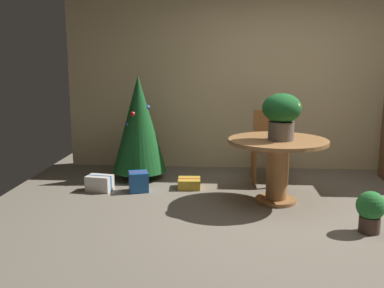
{
  "coord_description": "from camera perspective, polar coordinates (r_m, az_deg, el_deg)",
  "views": [
    {
      "loc": [
        -0.76,
        -4.1,
        1.52
      ],
      "look_at": [
        -1.08,
        0.35,
        0.68
      ],
      "focal_mm": 41.01,
      "sensor_mm": 36.0,
      "label": 1
    }
  ],
  "objects": [
    {
      "name": "holiday_tree",
      "position": [
        5.74,
        -6.92,
        2.6
      ],
      "size": [
        0.7,
        0.7,
        1.35
      ],
      "color": "brown",
      "rests_on": "ground_plane"
    },
    {
      "name": "ground_plane",
      "position": [
        4.44,
        13.89,
        -9.7
      ],
      "size": [
        6.6,
        6.6,
        0.0
      ],
      "primitive_type": "plane",
      "color": "#756B5B"
    },
    {
      "name": "wooden_chair_far",
      "position": [
        5.7,
        10.01,
        0.3
      ],
      "size": [
        0.44,
        0.44,
        0.91
      ],
      "color": "brown",
      "rests_on": "ground_plane"
    },
    {
      "name": "back_wall_panel",
      "position": [
        6.35,
        11.11,
        8.47
      ],
      "size": [
        6.0,
        0.1,
        2.6
      ],
      "primitive_type": "cube",
      "color": "beige",
      "rests_on": "ground_plane"
    },
    {
      "name": "gift_box_cream",
      "position": [
        5.37,
        -11.93,
        -5.01
      ],
      "size": [
        0.32,
        0.24,
        0.19
      ],
      "color": "silver",
      "rests_on": "ground_plane"
    },
    {
      "name": "gift_box_blue",
      "position": [
        5.27,
        -6.96,
        -4.87
      ],
      "size": [
        0.27,
        0.27,
        0.24
      ],
      "color": "#1E569E",
      "rests_on": "ground_plane"
    },
    {
      "name": "potted_plant",
      "position": [
        4.29,
        22.2,
        -7.94
      ],
      "size": [
        0.26,
        0.26,
        0.38
      ],
      "color": "#4C382D",
      "rests_on": "ground_plane"
    },
    {
      "name": "flower_vase",
      "position": [
        4.7,
        11.59,
        3.99
      ],
      "size": [
        0.41,
        0.41,
        0.5
      ],
      "color": "#665B51",
      "rests_on": "round_dining_table"
    },
    {
      "name": "gift_box_gold",
      "position": [
        5.38,
        -0.36,
        -5.13
      ],
      "size": [
        0.28,
        0.28,
        0.12
      ],
      "color": "gold",
      "rests_on": "ground_plane"
    },
    {
      "name": "round_dining_table",
      "position": [
        4.83,
        11.04,
        -1.77
      ],
      "size": [
        1.07,
        1.07,
        0.7
      ],
      "color": "#9E6B3D",
      "rests_on": "ground_plane"
    }
  ]
}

